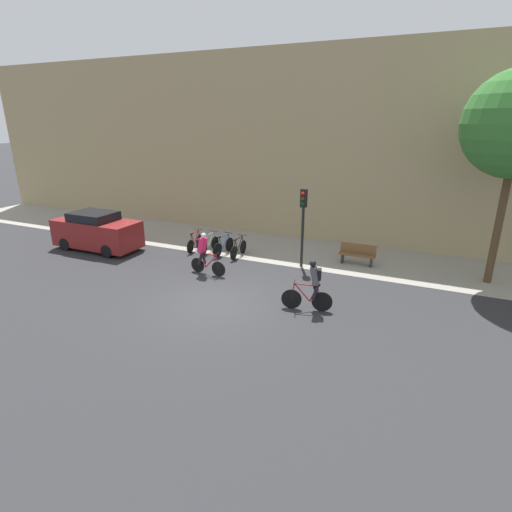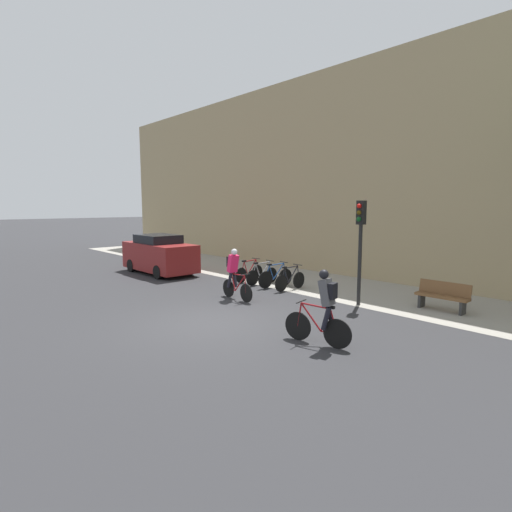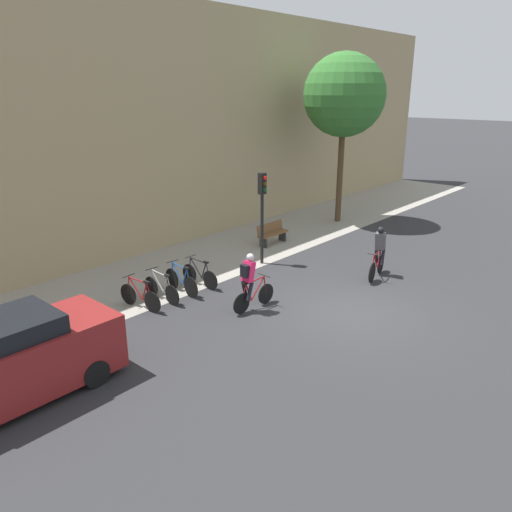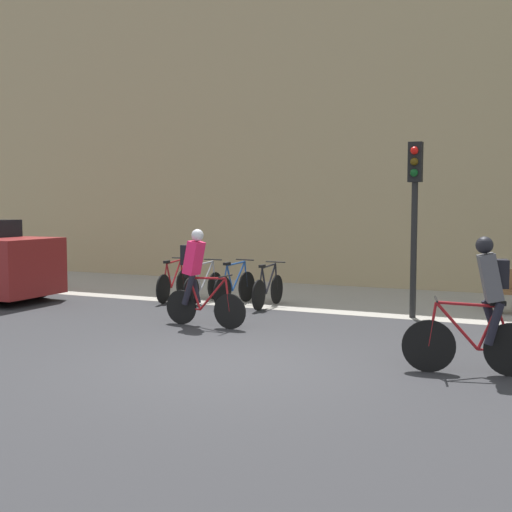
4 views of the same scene
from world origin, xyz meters
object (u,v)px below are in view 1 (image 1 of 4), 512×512
object	(u,v)px
cyclist_pink	(204,252)
parked_bike_3	(238,249)
traffic_light_pole	(303,214)
parked_car	(97,231)
parked_bike_2	(224,246)
parked_bike_1	(209,244)
cyclist_grey	(312,284)
bench	(357,254)
parked_bike_0	(195,242)

from	to	relation	value
cyclist_pink	parked_bike_3	distance (m)	2.60
traffic_light_pole	parked_car	size ratio (longest dim) A/B	0.79
parked_bike_2	traffic_light_pole	distance (m)	4.34
parked_bike_1	parked_car	world-z (taller)	parked_car
cyclist_grey	traffic_light_pole	xyz separation A→B (m)	(-1.63, 3.90, 1.41)
bench	parked_bike_0	bearing A→B (deg)	-170.72
bench	cyclist_grey	bearing A→B (deg)	-95.75
parked_bike_2	bench	size ratio (longest dim) A/B	1.09
parked_bike_1	parked_car	distance (m)	5.57
parked_bike_2	parked_car	distance (m)	6.32
cyclist_grey	bench	world-z (taller)	cyclist_grey
parked_bike_1	parked_bike_2	bearing A→B (deg)	0.08
parked_bike_2	cyclist_pink	bearing A→B (deg)	-79.34
cyclist_pink	bench	world-z (taller)	cyclist_pink
cyclist_grey	parked_bike_3	world-z (taller)	cyclist_grey
bench	parked_bike_2	bearing A→B (deg)	-168.35
parked_bike_1	parked_bike_2	size ratio (longest dim) A/B	0.99
parked_bike_1	parked_car	xyz separation A→B (m)	(-5.24, -1.81, 0.51)
cyclist_pink	bench	size ratio (longest dim) A/B	1.12
parked_bike_2	cyclist_grey	bearing A→B (deg)	-35.71
parked_bike_0	parked_bike_3	size ratio (longest dim) A/B	1.02
traffic_light_pole	parked_bike_0	bearing A→B (deg)	179.38
parked_bike_2	parked_car	xyz separation A→B (m)	(-6.03, -1.81, 0.49)
cyclist_pink	traffic_light_pole	size ratio (longest dim) A/B	0.52
traffic_light_pole	bench	distance (m)	3.15
cyclist_pink	parked_bike_1	size ratio (longest dim) A/B	1.04
cyclist_grey	parked_bike_3	xyz separation A→B (m)	(-4.71, 3.96, -0.55)
parked_bike_2	traffic_light_pole	xyz separation A→B (m)	(3.88, -0.06, 1.95)
bench	parked_bike_3	bearing A→B (deg)	-166.64
parked_car	parked_bike_3	bearing A→B (deg)	14.83
bench	parked_car	world-z (taller)	parked_car
bench	parked_car	size ratio (longest dim) A/B	0.36
parked_bike_0	parked_bike_1	world-z (taller)	parked_bike_0
parked_bike_3	parked_car	size ratio (longest dim) A/B	0.38
parked_bike_3	parked_car	xyz separation A→B (m)	(-6.83, -1.81, 0.51)
cyclist_grey	parked_bike_2	distance (m)	6.80
cyclist_pink	parked_bike_3	size ratio (longest dim) A/B	1.07
cyclist_pink	traffic_light_pole	distance (m)	4.43
parked_bike_1	traffic_light_pole	size ratio (longest dim) A/B	0.50
parked_bike_3	bench	xyz separation A→B (m)	(5.24, 1.24, 0.07)
cyclist_grey	parked_bike_0	bearing A→B (deg)	150.82
parked_bike_0	parked_bike_3	xyz separation A→B (m)	(2.38, 0.00, -0.00)
cyclist_pink	parked_car	size ratio (longest dim) A/B	0.41
cyclist_grey	bench	distance (m)	5.25
cyclist_grey	parked_bike_2	xyz separation A→B (m)	(-5.51, 3.96, -0.54)
parked_bike_0	traffic_light_pole	bearing A→B (deg)	-0.62
cyclist_grey	bench	size ratio (longest dim) A/B	1.14
parked_bike_0	bench	size ratio (longest dim) A/B	1.07
parked_bike_0	traffic_light_pole	distance (m)	5.80
cyclist_grey	parked_car	bearing A→B (deg)	169.44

